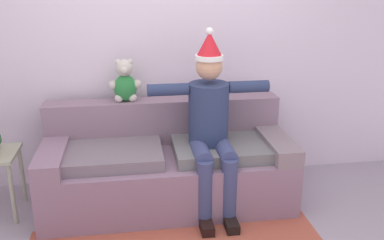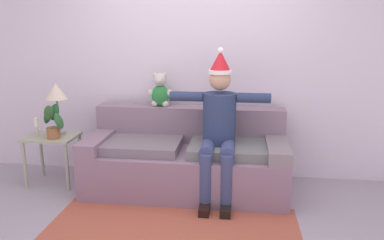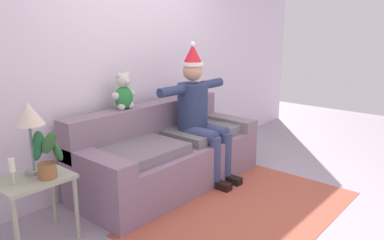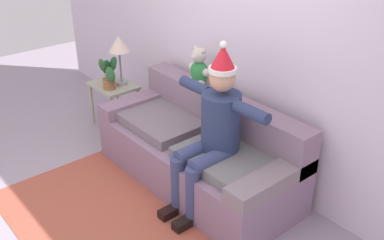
{
  "view_description": "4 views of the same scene",
  "coord_description": "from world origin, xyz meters",
  "px_view_note": "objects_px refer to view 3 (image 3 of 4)",
  "views": [
    {
      "loc": [
        -0.3,
        -2.44,
        1.94
      ],
      "look_at": [
        0.2,
        0.85,
        0.8
      ],
      "focal_mm": 40.22,
      "sensor_mm": 36.0,
      "label": 1
    },
    {
      "loc": [
        0.56,
        -2.84,
        1.73
      ],
      "look_at": [
        0.09,
        0.81,
        0.83
      ],
      "focal_mm": 35.45,
      "sensor_mm": 36.0,
      "label": 2
    },
    {
      "loc": [
        -2.75,
        -1.7,
        1.7
      ],
      "look_at": [
        0.2,
        0.83,
        0.71
      ],
      "focal_mm": 34.82,
      "sensor_mm": 36.0,
      "label": 3
    },
    {
      "loc": [
        2.8,
        -1.42,
        2.6
      ],
      "look_at": [
        0.14,
        0.8,
        0.8
      ],
      "focal_mm": 41.86,
      "sensor_mm": 36.0,
      "label": 4
    }
  ],
  "objects_px": {
    "potted_plant": "(46,155)",
    "candle_tall": "(12,168)",
    "couch": "(167,154)",
    "table_lamp": "(29,117)",
    "side_table": "(34,189)",
    "teddy_bear": "(124,93)",
    "person_seated": "(199,111)"
  },
  "relations": [
    {
      "from": "side_table",
      "to": "candle_tall",
      "type": "distance_m",
      "value": 0.27
    },
    {
      "from": "side_table",
      "to": "candle_tall",
      "type": "height_order",
      "value": "candle_tall"
    },
    {
      "from": "teddy_bear",
      "to": "potted_plant",
      "type": "distance_m",
      "value": 1.21
    },
    {
      "from": "couch",
      "to": "teddy_bear",
      "type": "xyz_separation_m",
      "value": [
        -0.33,
        0.28,
        0.69
      ]
    },
    {
      "from": "couch",
      "to": "potted_plant",
      "type": "relative_size",
      "value": 5.24
    },
    {
      "from": "table_lamp",
      "to": "candle_tall",
      "type": "relative_size",
      "value": 2.83
    },
    {
      "from": "couch",
      "to": "candle_tall",
      "type": "bearing_deg",
      "value": -178.08
    },
    {
      "from": "person_seated",
      "to": "potted_plant",
      "type": "bearing_deg",
      "value": 178.82
    },
    {
      "from": "person_seated",
      "to": "teddy_bear",
      "type": "distance_m",
      "value": 0.85
    },
    {
      "from": "person_seated",
      "to": "teddy_bear",
      "type": "bearing_deg",
      "value": 147.27
    },
    {
      "from": "potted_plant",
      "to": "side_table",
      "type": "bearing_deg",
      "value": 130.22
    },
    {
      "from": "candle_tall",
      "to": "side_table",
      "type": "bearing_deg",
      "value": 7.44
    },
    {
      "from": "table_lamp",
      "to": "teddy_bear",
      "type": "bearing_deg",
      "value": 11.52
    },
    {
      "from": "side_table",
      "to": "potted_plant",
      "type": "xyz_separation_m",
      "value": [
        0.08,
        -0.09,
        0.28
      ]
    },
    {
      "from": "person_seated",
      "to": "couch",
      "type": "bearing_deg",
      "value": 154.91
    },
    {
      "from": "table_lamp",
      "to": "candle_tall",
      "type": "xyz_separation_m",
      "value": [
        -0.21,
        -0.1,
        -0.33
      ]
    },
    {
      "from": "couch",
      "to": "side_table",
      "type": "height_order",
      "value": "couch"
    },
    {
      "from": "potted_plant",
      "to": "candle_tall",
      "type": "height_order",
      "value": "potted_plant"
    },
    {
      "from": "side_table",
      "to": "potted_plant",
      "type": "relative_size",
      "value": 1.38
    },
    {
      "from": "couch",
      "to": "side_table",
      "type": "distance_m",
      "value": 1.52
    },
    {
      "from": "couch",
      "to": "table_lamp",
      "type": "bearing_deg",
      "value": 178.11
    },
    {
      "from": "person_seated",
      "to": "side_table",
      "type": "relative_size",
      "value": 2.76
    },
    {
      "from": "couch",
      "to": "potted_plant",
      "type": "height_order",
      "value": "potted_plant"
    },
    {
      "from": "side_table",
      "to": "teddy_bear",
      "type": "bearing_deg",
      "value": 14.85
    },
    {
      "from": "person_seated",
      "to": "table_lamp",
      "type": "bearing_deg",
      "value": 173.26
    },
    {
      "from": "person_seated",
      "to": "table_lamp",
      "type": "xyz_separation_m",
      "value": [
        -1.81,
        0.21,
        0.23
      ]
    },
    {
      "from": "person_seated",
      "to": "side_table",
      "type": "xyz_separation_m",
      "value": [
        -1.87,
        0.13,
        -0.32
      ]
    },
    {
      "from": "table_lamp",
      "to": "couch",
      "type": "bearing_deg",
      "value": -1.89
    },
    {
      "from": "couch",
      "to": "person_seated",
      "type": "xyz_separation_m",
      "value": [
        0.35,
        -0.17,
        0.45
      ]
    },
    {
      "from": "table_lamp",
      "to": "potted_plant",
      "type": "distance_m",
      "value": 0.33
    },
    {
      "from": "couch",
      "to": "person_seated",
      "type": "height_order",
      "value": "person_seated"
    },
    {
      "from": "teddy_bear",
      "to": "person_seated",
      "type": "bearing_deg",
      "value": -32.73
    }
  ]
}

